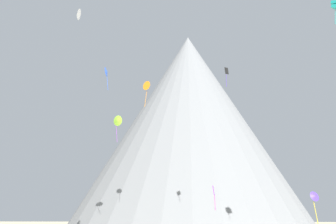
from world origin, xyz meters
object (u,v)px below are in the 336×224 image
kite_orange_high (147,86)px  kite_blue_high (107,72)px  kite_lime_mid (117,121)px  kite_white_high (78,14)px  kite_violet_low (214,192)px  kite_indigo_low (315,197)px  kite_teal_high (336,5)px  rock_massif (187,134)px  kite_black_high (227,73)px

kite_orange_high → kite_blue_high: 9.80m
kite_orange_high → kite_lime_mid: 10.50m
kite_white_high → kite_blue_high: bearing=123.0°
kite_white_high → kite_lime_mid: 23.81m
kite_orange_high → kite_blue_high: bearing=80.3°
kite_violet_low → kite_lime_mid: (-19.95, 18.91, 16.08)m
kite_indigo_low → kite_violet_low: bearing=114.5°
kite_blue_high → kite_teal_high: kite_teal_high is taller
kite_lime_mid → kite_violet_low: bearing=-17.3°
kite_indigo_low → kite_lime_mid: (-33.05, 29.05, 17.23)m
rock_massif → kite_lime_mid: (-12.40, -47.20, -5.53)m
kite_white_high → kite_teal_high: size_ratio=0.53×
kite_teal_high → kite_white_high: bearing=119.6°
kite_blue_high → kite_white_high: size_ratio=2.14×
kite_violet_low → kite_white_high: kite_white_high is taller
kite_blue_high → kite_teal_high: (39.17, -12.47, 5.51)m
kite_teal_high → kite_black_high: 21.96m
kite_violet_low → kite_indigo_low: size_ratio=0.84×
rock_massif → kite_lime_mid: bearing=-104.7°
kite_orange_high → kite_teal_high: bearing=-177.8°
rock_massif → kite_black_high: size_ratio=25.16×
kite_violet_low → kite_white_high: 41.58m
kite_violet_low → kite_orange_high: (-12.94, 13.95, 22.11)m
kite_teal_high → kite_orange_high: bearing=99.8°
rock_massif → kite_violet_low: (7.55, -66.11, -21.61)m
kite_indigo_low → kite_orange_high: bearing=109.5°
kite_teal_high → kite_indigo_low: bearing=165.5°
kite_indigo_low → kite_black_high: 30.85m
kite_indigo_low → kite_lime_mid: bearing=110.9°
kite_orange_high → kite_indigo_low: 42.41m
kite_violet_low → kite_blue_high: size_ratio=0.83×
kite_violet_low → kite_black_high: kite_black_high is taller
rock_massif → kite_blue_high: bearing=-101.5°
kite_white_high → kite_lime_mid: bearing=160.9°
kite_violet_low → kite_black_high: bearing=-150.4°
kite_violet_low → kite_lime_mid: bearing=-81.7°
kite_teal_high → kite_lime_mid: (-39.53, 24.58, -12.35)m
kite_black_high → kite_orange_high: bearing=162.1°
rock_massif → kite_white_high: rock_massif is taller
kite_white_high → kite_teal_high: bearing=76.1°
kite_teal_high → rock_massif: bearing=61.6°
kite_blue_high → kite_indigo_low: 43.98m
kite_white_high → rock_massif: bearing=162.3°
kite_violet_low → kite_black_high: 23.57m
kite_teal_high → kite_black_high: size_ratio=1.07×
rock_massif → kite_white_high: 66.22m
kite_blue_high → kite_black_high: 22.58m
kite_black_high → kite_lime_mid: (-22.92, 11.63, -6.13)m
kite_violet_low → kite_black_high: size_ratio=1.02×
kite_blue_high → kite_white_high: bearing=126.4°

